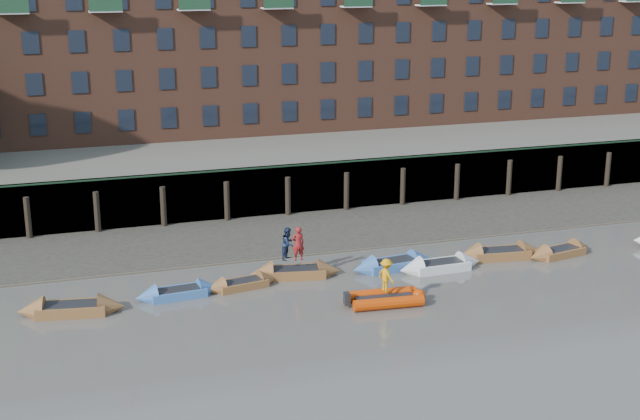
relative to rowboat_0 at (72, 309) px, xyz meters
name	(u,v)px	position (x,y,z in m)	size (l,w,h in m)	color
ground	(468,350)	(16.13, -9.24, -0.26)	(220.00, 220.00, 0.00)	#5D5850
foreshore	(336,230)	(16.13, 8.76, -0.26)	(110.00, 8.00, 0.50)	#3D382F
mud_band	(354,247)	(16.13, 5.36, -0.26)	(110.00, 1.60, 0.10)	#4C4336
river_wall	(315,188)	(16.13, 13.14, 1.34)	(110.00, 1.23, 3.30)	#2D2A26
bank_terrace	(264,146)	(16.13, 26.76, 1.34)	(110.00, 28.00, 3.20)	#5E594D
apartment_terrace	(258,1)	(16.13, 27.76, 12.57)	(80.60, 15.56, 20.98)	brown
rowboat_0	(72,309)	(0.00, 0.00, 0.00)	(5.15, 2.21, 1.45)	brown
rowboat_1	(178,293)	(5.13, 0.62, -0.04)	(4.35, 1.59, 1.24)	#3B68AB
rowboat_2	(242,284)	(8.44, 0.88, -0.05)	(4.10, 1.83, 1.15)	brown
rowboat_3	(295,272)	(11.49, 1.61, -0.01)	(4.97, 2.22, 1.39)	brown
rowboat_4	(393,264)	(16.87, 1.22, -0.01)	(4.93, 1.94, 1.39)	#3B68AB
rowboat_5	(440,266)	(19.22, 0.25, -0.01)	(4.78, 1.51, 1.38)	silver
rowboat_6	(500,254)	(23.25, 1.04, 0.00)	(5.09, 1.97, 1.44)	brown
rowboat_7	(560,252)	(26.66, 0.35, -0.03)	(4.51, 2.09, 1.26)	brown
rib_tender	(388,298)	(14.76, -3.35, 0.03)	(3.85, 2.06, 0.66)	#C73804
person_rower_a	(298,244)	(11.63, 1.54, 1.60)	(0.67, 0.44, 1.83)	maroon
person_rower_b	(288,243)	(11.17, 1.82, 1.56)	(0.85, 0.66, 1.75)	#19233F
person_rib_crew	(386,275)	(14.68, -3.26, 1.19)	(1.08, 0.62, 1.67)	orange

